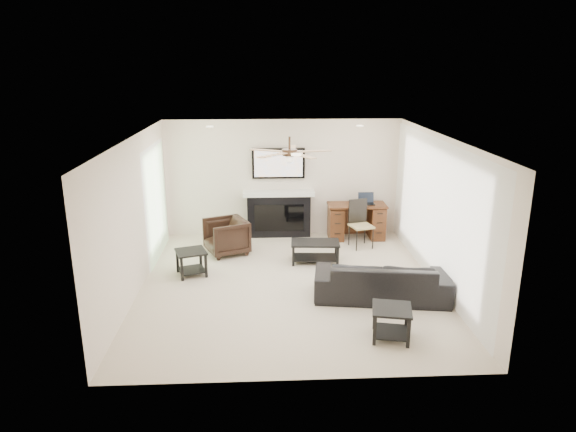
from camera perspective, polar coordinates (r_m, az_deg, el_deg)
The scene contains 10 objects.
room_shell at distance 8.35m, azimuth 1.46°, elevation 3.24°, with size 5.50×5.54×2.52m.
sofa at distance 8.35m, azimuth 10.37°, elevation -7.00°, with size 2.12×0.83×0.62m, color black.
armchair at distance 10.15m, azimuth -6.87°, elevation -2.27°, with size 0.75×0.77×0.70m, color black.
coffee_table at distance 9.70m, azimuth 3.03°, elevation -4.01°, with size 0.90×0.50×0.40m, color black.
end_table_near at distance 7.26m, azimuth 11.39°, elevation -11.58°, with size 0.52×0.52×0.45m, color black.
end_table_left at distance 9.27m, azimuth -10.68°, elevation -5.13°, with size 0.50×0.50×0.45m, color black.
fireplace_unit at distance 10.93m, azimuth -1.04°, elevation 2.53°, with size 1.52×0.34×1.91m, color black.
desk at distance 11.03m, azimuth 7.60°, elevation -0.59°, with size 1.22×0.56×0.76m, color #371B0D.
desk_chair at distance 10.48m, azimuth 8.15°, elevation -0.93°, with size 0.42×0.44×0.97m, color black.
laptop at distance 10.91m, azimuth 8.75°, elevation 1.88°, with size 0.33×0.24×0.23m, color black.
Camera 1 is at (-0.43, -8.02, 3.61)m, focal length 32.00 mm.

